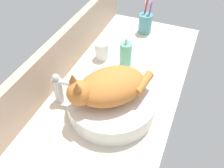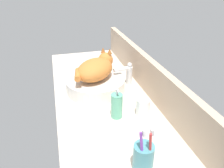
% 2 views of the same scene
% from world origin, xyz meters
% --- Properties ---
extents(ground_plane, '(1.38, 0.53, 0.04)m').
position_xyz_m(ground_plane, '(0.00, 0.00, -0.02)').
color(ground_plane, beige).
extents(backsplash_panel, '(1.38, 0.04, 0.20)m').
position_xyz_m(backsplash_panel, '(0.00, 0.25, 0.10)').
color(backsplash_panel, tan).
rests_on(backsplash_panel, ground_plane).
extents(sink_basin, '(0.33, 0.33, 0.07)m').
position_xyz_m(sink_basin, '(-0.03, -0.03, 0.04)').
color(sink_basin, silver).
rests_on(sink_basin, ground_plane).
extents(cat, '(0.30, 0.29, 0.14)m').
position_xyz_m(cat, '(-0.04, -0.03, 0.13)').
color(cat, '#CC7533').
rests_on(cat, sink_basin).
extents(faucet, '(0.04, 0.12, 0.14)m').
position_xyz_m(faucet, '(-0.06, 0.17, 0.07)').
color(faucet, silver).
rests_on(faucet, ground_plane).
extents(soap_dispenser, '(0.05, 0.05, 0.15)m').
position_xyz_m(soap_dispenser, '(0.25, 0.01, 0.06)').
color(soap_dispenser, '#60B793').
rests_on(soap_dispenser, ground_plane).
extents(toothbrush_cup, '(0.07, 0.07, 0.19)m').
position_xyz_m(toothbrush_cup, '(0.56, 0.01, 0.05)').
color(toothbrush_cup, teal).
rests_on(toothbrush_cup, ground_plane).
extents(water_glass, '(0.06, 0.06, 0.08)m').
position_xyz_m(water_glass, '(0.26, 0.14, 0.04)').
color(water_glass, white).
rests_on(water_glass, ground_plane).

